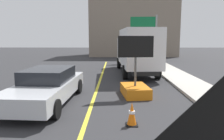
{
  "coord_description": "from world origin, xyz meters",
  "views": [
    {
      "loc": [
        0.9,
        0.38,
        2.61
      ],
      "look_at": [
        0.82,
        7.17,
        1.6
      ],
      "focal_mm": 34.81,
      "sensor_mm": 36.0,
      "label": 1
    }
  ],
  "objects_px": {
    "arrow_board_trailer": "(135,85)",
    "box_truck": "(136,50)",
    "highway_guide_sign": "(149,30)",
    "pickup_car": "(47,86)",
    "traffic_cone_mid_lane": "(132,114)"
  },
  "relations": [
    {
      "from": "arrow_board_trailer",
      "to": "pickup_car",
      "type": "bearing_deg",
      "value": -162.28
    },
    {
      "from": "highway_guide_sign",
      "to": "traffic_cone_mid_lane",
      "type": "distance_m",
      "value": 17.46
    },
    {
      "from": "traffic_cone_mid_lane",
      "to": "highway_guide_sign",
      "type": "bearing_deg",
      "value": 79.75
    },
    {
      "from": "pickup_car",
      "to": "highway_guide_sign",
      "type": "bearing_deg",
      "value": 66.76
    },
    {
      "from": "arrow_board_trailer",
      "to": "highway_guide_sign",
      "type": "distance_m",
      "value": 14.05
    },
    {
      "from": "box_truck",
      "to": "highway_guide_sign",
      "type": "relative_size",
      "value": 1.57
    },
    {
      "from": "box_truck",
      "to": "pickup_car",
      "type": "relative_size",
      "value": 1.51
    },
    {
      "from": "pickup_car",
      "to": "highway_guide_sign",
      "type": "height_order",
      "value": "highway_guide_sign"
    },
    {
      "from": "box_truck",
      "to": "pickup_car",
      "type": "distance_m",
      "value": 8.55
    },
    {
      "from": "box_truck",
      "to": "traffic_cone_mid_lane",
      "type": "bearing_deg",
      "value": -96.41
    },
    {
      "from": "highway_guide_sign",
      "to": "arrow_board_trailer",
      "type": "bearing_deg",
      "value": -101.07
    },
    {
      "from": "arrow_board_trailer",
      "to": "box_truck",
      "type": "xyz_separation_m",
      "value": [
        0.66,
        6.15,
        1.28
      ]
    },
    {
      "from": "pickup_car",
      "to": "box_truck",
      "type": "bearing_deg",
      "value": 59.49
    },
    {
      "from": "arrow_board_trailer",
      "to": "box_truck",
      "type": "relative_size",
      "value": 0.34
    },
    {
      "from": "pickup_car",
      "to": "traffic_cone_mid_lane",
      "type": "distance_m",
      "value": 3.97
    }
  ]
}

